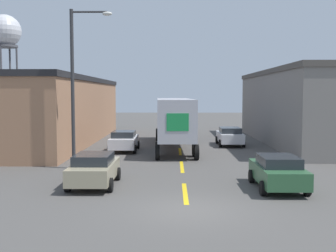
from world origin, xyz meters
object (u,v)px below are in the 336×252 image
(parked_car_left_far, at_px, (124,141))
(parked_car_right_far, at_px, (230,136))
(parked_car_left_near, at_px, (94,169))
(water_tower, at_px, (5,33))
(semi_truck, at_px, (173,118))
(parked_car_right_near, at_px, (278,171))
(street_lamp, at_px, (77,78))

(parked_car_left_far, distance_m, parked_car_right_far, 8.99)
(parked_car_left_near, distance_m, water_tower, 49.51)
(semi_truck, bearing_deg, water_tower, 128.07)
(semi_truck, xyz_separation_m, parked_car_left_near, (-3.64, -13.86, -1.52))
(water_tower, bearing_deg, parked_car_right_near, -56.08)
(parked_car_right_far, bearing_deg, semi_truck, -163.26)
(parked_car_left_far, relative_size, street_lamp, 0.46)
(parked_car_left_far, xyz_separation_m, street_lamp, (-1.76, -7.25, 4.30))
(water_tower, bearing_deg, street_lamp, -63.42)
(parked_car_right_near, distance_m, street_lamp, 12.04)
(parked_car_right_far, bearing_deg, street_lamp, -133.06)
(parked_car_left_far, distance_m, parked_car_right_near, 14.84)
(semi_truck, height_order, parked_car_left_far, semi_truck)
(parked_car_left_far, bearing_deg, semi_truck, 29.97)
(semi_truck, height_order, parked_car_right_near, semi_truck)
(street_lamp, bearing_deg, water_tower, 116.58)
(semi_truck, distance_m, parked_car_right_near, 15.22)
(semi_truck, relative_size, street_lamp, 1.63)
(parked_car_left_far, height_order, parked_car_left_near, same)
(parked_car_right_near, height_order, parked_car_left_near, same)
(parked_car_left_near, height_order, water_tower, water_tower)
(parked_car_right_near, relative_size, parked_car_left_near, 1.00)
(semi_truck, relative_size, water_tower, 0.92)
(parked_car_right_far, distance_m, street_lamp, 15.33)
(semi_truck, relative_size, parked_car_right_near, 3.52)
(parked_car_right_far, relative_size, street_lamp, 0.46)
(parked_car_right_near, bearing_deg, water_tower, 123.92)
(parked_car_left_near, bearing_deg, street_lamp, 111.36)
(parked_car_right_far, distance_m, water_tower, 42.27)
(parked_car_right_near, relative_size, water_tower, 0.26)
(semi_truck, height_order, street_lamp, street_lamp)
(parked_car_left_near, xyz_separation_m, street_lamp, (-1.76, 4.51, 4.30))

